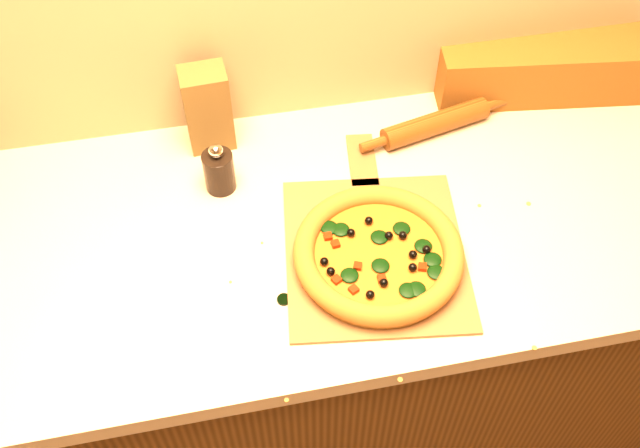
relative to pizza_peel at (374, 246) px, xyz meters
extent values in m
cube|color=#43280E|center=(-0.19, 0.08, -0.47)|extent=(2.80, 0.65, 0.86)
cube|color=#C1AF97|center=(-0.19, 0.08, -0.02)|extent=(2.84, 0.68, 0.04)
cube|color=brown|center=(0.00, -0.01, 0.00)|extent=(0.38, 0.41, 0.01)
cube|color=brown|center=(0.03, 0.22, 0.00)|extent=(0.07, 0.15, 0.01)
cylinder|color=#B97A2E|center=(0.00, -0.03, 0.01)|extent=(0.29, 0.29, 0.01)
cylinder|color=orange|center=(0.00, -0.03, 0.02)|extent=(0.25, 0.25, 0.01)
torus|color=brown|center=(0.00, -0.03, 0.03)|extent=(0.31, 0.31, 0.04)
ellipsoid|color=black|center=(0.04, -0.01, 0.03)|extent=(0.03, 0.03, 0.01)
sphere|color=black|center=(-0.04, -0.05, 0.03)|extent=(0.02, 0.02, 0.02)
cube|color=maroon|center=(0.02, -0.08, 0.03)|extent=(0.02, 0.02, 0.01)
cylinder|color=black|center=(-0.19, -0.08, 0.00)|extent=(0.03, 0.03, 0.01)
cylinder|color=black|center=(-0.26, 0.21, 0.04)|extent=(0.06, 0.06, 0.09)
sphere|color=silver|center=(-0.26, 0.21, 0.10)|extent=(0.03, 0.03, 0.03)
cylinder|color=#552D0E|center=(0.20, 0.28, 0.02)|extent=(0.25, 0.10, 0.05)
cylinder|color=#552D0E|center=(0.35, 0.31, 0.02)|extent=(0.06, 0.03, 0.02)
cylinder|color=#552D0E|center=(0.06, 0.24, 0.02)|extent=(0.06, 0.03, 0.02)
cube|color=brown|center=(0.47, 0.37, 0.06)|extent=(0.47, 0.21, 0.13)
cube|color=brown|center=(-0.27, 0.34, 0.09)|extent=(0.10, 0.08, 0.18)
camera|label=1|loc=(-0.26, -0.77, 1.06)|focal=40.00mm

